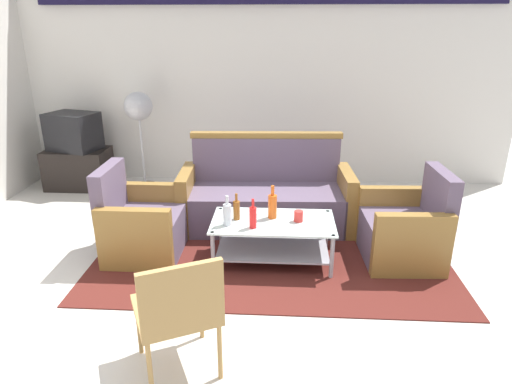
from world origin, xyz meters
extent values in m
plane|color=beige|center=(0.00, 0.00, 0.00)|extent=(14.00, 14.00, 0.00)
cube|color=silver|center=(0.00, 3.06, 1.40)|extent=(6.52, 0.12, 2.80)
cube|color=#511E19|center=(0.14, 0.85, 0.01)|extent=(3.27, 2.04, 0.01)
cube|color=#5B4C60|center=(0.07, 1.42, 0.22)|extent=(1.63, 0.77, 0.42)
cube|color=#5B4C60|center=(0.05, 1.74, 0.67)|extent=(1.60, 0.22, 0.48)
cube|color=olive|center=(0.90, 1.46, 0.32)|extent=(0.15, 0.70, 0.62)
cube|color=olive|center=(-0.77, 1.38, 0.32)|extent=(0.15, 0.70, 0.62)
cube|color=olive|center=(0.05, 1.74, 0.94)|extent=(1.64, 0.18, 0.06)
cube|color=#5B4C60|center=(-1.04, 0.77, 0.21)|extent=(0.66, 0.60, 0.40)
cube|color=#5B4C60|center=(-1.35, 0.76, 0.64)|extent=(0.12, 0.60, 0.45)
cube|color=olive|center=(-1.04, 1.10, 0.30)|extent=(0.66, 0.10, 0.58)
cube|color=olive|center=(-1.04, 0.44, 0.30)|extent=(0.66, 0.10, 0.58)
cube|color=#5B4C60|center=(1.32, 0.80, 0.21)|extent=(0.68, 0.63, 0.40)
cube|color=#5B4C60|center=(1.63, 0.81, 0.64)|extent=(0.15, 0.60, 0.45)
cube|color=olive|center=(1.34, 0.47, 0.30)|extent=(0.66, 0.13, 0.58)
cube|color=olive|center=(1.31, 1.13, 0.30)|extent=(0.66, 0.13, 0.58)
cube|color=silver|center=(0.16, 0.67, 0.40)|extent=(1.10, 0.60, 0.02)
cube|color=#9E9EA5|center=(0.16, 0.67, 0.13)|extent=(1.00, 0.52, 0.02)
cylinder|color=#9E9EA5|center=(-0.35, 0.93, 0.21)|extent=(0.04, 0.04, 0.40)
cylinder|color=#9E9EA5|center=(0.67, 0.93, 0.21)|extent=(0.04, 0.04, 0.40)
cylinder|color=#9E9EA5|center=(-0.35, 0.41, 0.21)|extent=(0.04, 0.04, 0.40)
cylinder|color=#9E9EA5|center=(0.67, 0.41, 0.21)|extent=(0.04, 0.04, 0.40)
cylinder|color=brown|center=(-0.17, 0.69, 0.50)|extent=(0.06, 0.06, 0.17)
cylinder|color=brown|center=(-0.17, 0.69, 0.62)|extent=(0.02, 0.02, 0.07)
cylinder|color=#D85919|center=(0.15, 0.74, 0.52)|extent=(0.08, 0.08, 0.22)
cylinder|color=#D85919|center=(0.15, 0.74, 0.67)|extent=(0.03, 0.03, 0.09)
cylinder|color=red|center=(-0.01, 0.52, 0.50)|extent=(0.06, 0.06, 0.19)
cylinder|color=red|center=(-0.01, 0.52, 0.64)|extent=(0.02, 0.02, 0.08)
cylinder|color=silver|center=(-0.24, 0.56, 0.51)|extent=(0.07, 0.07, 0.19)
cylinder|color=silver|center=(-0.24, 0.56, 0.64)|extent=(0.03, 0.03, 0.08)
cylinder|color=red|center=(0.38, 0.67, 0.46)|extent=(0.08, 0.08, 0.10)
cube|color=black|center=(-2.48, 2.55, 0.26)|extent=(0.80, 0.50, 0.52)
cube|color=black|center=(-2.48, 2.55, 0.76)|extent=(0.70, 0.59, 0.48)
cube|color=black|center=(-2.41, 2.76, 0.76)|extent=(0.49, 0.15, 0.36)
cylinder|color=#2D2D33|center=(-1.61, 2.60, 0.01)|extent=(0.32, 0.32, 0.03)
cylinder|color=#B2B2B7|center=(-1.61, 2.60, 0.51)|extent=(0.03, 0.03, 0.95)
sphere|color=#B2B2B7|center=(-1.61, 2.60, 1.09)|extent=(0.36, 0.36, 0.36)
cube|color=#AD844C|center=(-0.41, -0.71, 0.42)|extent=(0.64, 0.64, 0.04)
cube|color=#AD844C|center=(-0.31, -0.91, 0.64)|extent=(0.45, 0.24, 0.40)
cylinder|color=#AD844C|center=(-0.69, -0.61, 0.21)|extent=(0.03, 0.03, 0.42)
cylinder|color=#AD844C|center=(-0.31, -0.43, 0.21)|extent=(0.03, 0.03, 0.42)
cylinder|color=#AD844C|center=(-0.51, -0.99, 0.21)|extent=(0.03, 0.03, 0.42)
cylinder|color=#AD844C|center=(-0.13, -0.81, 0.21)|extent=(0.03, 0.03, 0.42)
camera|label=1|loc=(0.22, -3.00, 2.06)|focal=31.47mm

